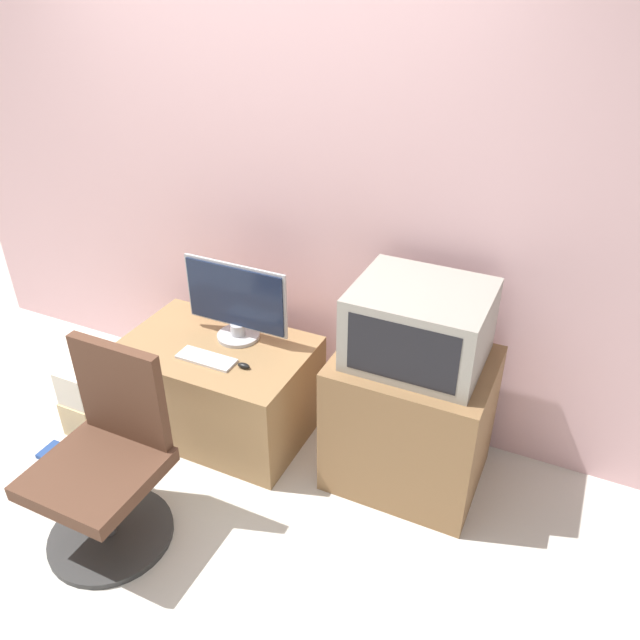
% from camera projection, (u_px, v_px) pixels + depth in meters
% --- Properties ---
extents(ground_plane, '(12.00, 12.00, 0.00)m').
position_uv_depth(ground_plane, '(139.00, 535.00, 2.91)').
color(ground_plane, beige).
extents(wall_back, '(4.40, 0.05, 2.60)m').
position_uv_depth(wall_back, '(267.00, 181.00, 3.26)').
color(wall_back, beige).
rests_on(wall_back, ground_plane).
extents(desk, '(1.00, 0.66, 0.54)m').
position_uv_depth(desk, '(219.00, 386.00, 3.44)').
color(desk, '#937047').
rests_on(desk, ground_plane).
extents(side_stand, '(0.73, 0.60, 0.71)m').
position_uv_depth(side_stand, '(410.00, 420.00, 3.07)').
color(side_stand, olive).
rests_on(side_stand, ground_plane).
extents(main_monitor, '(0.60, 0.23, 0.44)m').
position_uv_depth(main_monitor, '(236.00, 302.00, 3.26)').
color(main_monitor, '#B2B2B7').
rests_on(main_monitor, desk).
extents(keyboard, '(0.31, 0.11, 0.01)m').
position_uv_depth(keyboard, '(206.00, 359.00, 3.18)').
color(keyboard, silver).
rests_on(keyboard, desk).
extents(mouse, '(0.07, 0.03, 0.03)m').
position_uv_depth(mouse, '(244.00, 366.00, 3.12)').
color(mouse, black).
rests_on(mouse, desk).
extents(crt_tv, '(0.60, 0.51, 0.36)m').
position_uv_depth(crt_tv, '(420.00, 325.00, 2.80)').
color(crt_tv, gray).
rests_on(crt_tv, side_stand).
extents(office_chair, '(0.57, 0.57, 0.93)m').
position_uv_depth(office_chair, '(107.00, 467.00, 2.75)').
color(office_chair, '#333333').
rests_on(office_chair, ground_plane).
extents(cardboard_box_lower, '(0.20, 0.21, 0.21)m').
position_uv_depth(cardboard_box_lower, '(88.00, 413.00, 3.49)').
color(cardboard_box_lower, '#D1B27F').
rests_on(cardboard_box_lower, ground_plane).
extents(cardboard_box_upper, '(0.18, 0.20, 0.20)m').
position_uv_depth(cardboard_box_upper, '(81.00, 384.00, 3.39)').
color(cardboard_box_upper, beige).
rests_on(cardboard_box_upper, cardboard_box_lower).
extents(book, '(0.22, 0.13, 0.02)m').
position_uv_depth(book, '(60.00, 455.00, 3.34)').
color(book, navy).
rests_on(book, ground_plane).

